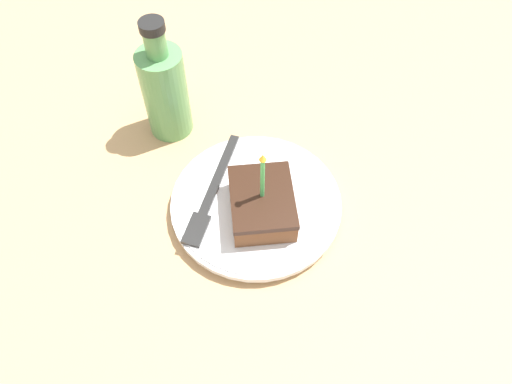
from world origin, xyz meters
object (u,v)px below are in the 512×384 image
Objects in this scene: cake_slice at (262,203)px; fork at (211,195)px; plate at (256,204)px; bottle at (165,90)px.

fork is (-0.06, 0.03, -0.02)m from cake_slice.
bottle is (-0.11, 0.16, 0.06)m from plate.
cake_slice is 0.07m from fork.
fork is 0.94× the size of bottle.
plate is 0.03m from cake_slice.
cake_slice is 0.63× the size of bottle.
plate is at bearing -12.60° from fork.
cake_slice reaches higher than plate.
cake_slice reaches higher than fork.
cake_slice is 0.21m from bottle.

